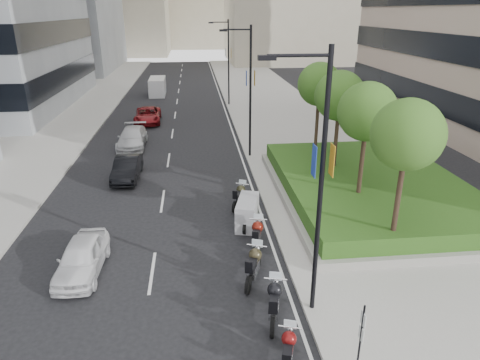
{
  "coord_description": "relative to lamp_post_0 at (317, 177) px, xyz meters",
  "views": [
    {
      "loc": [
        0.46,
        -10.97,
        9.87
      ],
      "look_at": [
        2.58,
        8.66,
        2.0
      ],
      "focal_mm": 32.0,
      "sensor_mm": 36.0,
      "label": 1
    }
  ],
  "objects": [
    {
      "name": "lamp_post_0",
      "position": [
        0.0,
        0.0,
        0.0
      ],
      "size": [
        2.34,
        0.45,
        9.0
      ],
      "color": "black",
      "rests_on": "ground"
    },
    {
      "name": "car_a",
      "position": [
        -8.39,
        3.33,
        -4.38
      ],
      "size": [
        1.74,
        4.05,
        1.36
      ],
      "primitive_type": "imported",
      "rotation": [
        0.0,
        0.0,
        -0.03
      ],
      "color": "white",
      "rests_on": "ground"
    },
    {
      "name": "tree_2",
      "position": [
        4.36,
        11.0,
        0.36
      ],
      "size": [
        2.8,
        2.8,
        6.3
      ],
      "color": "#332319",
      "rests_on": "planter"
    },
    {
      "name": "motorcycle_1",
      "position": [
        -1.23,
        -2.41,
        -4.5
      ],
      "size": [
        0.87,
        2.07,
        1.06
      ],
      "rotation": [
        0.0,
        0.0,
        1.27
      ],
      "color": "black",
      "rests_on": "ground"
    },
    {
      "name": "delivery_van",
      "position": [
        -8.13,
        42.17,
        -4.1
      ],
      "size": [
        1.94,
        4.94,
        2.06
      ],
      "rotation": [
        0.0,
        0.0,
        0.01
      ],
      "color": "white",
      "rests_on": "ground"
    },
    {
      "name": "lamp_post_1",
      "position": [
        0.0,
        17.0,
        0.0
      ],
      "size": [
        2.34,
        0.45,
        9.0
      ],
      "color": "black",
      "rests_on": "ground"
    },
    {
      "name": "ground",
      "position": [
        -4.14,
        -1.0,
        -5.07
      ],
      "size": [
        160.0,
        160.0,
        0.0
      ],
      "primitive_type": "plane",
      "color": "black",
      "rests_on": "ground"
    },
    {
      "name": "lane_edge",
      "position": [
        -0.44,
        29.0,
        -5.06
      ],
      "size": [
        0.12,
        100.0,
        0.01
      ],
      "primitive_type": "cube",
      "color": "silver",
      "rests_on": "ground"
    },
    {
      "name": "car_c",
      "position": [
        -8.52,
        20.49,
        -4.34
      ],
      "size": [
        2.04,
        4.99,
        1.45
      ],
      "primitive_type": "imported",
      "rotation": [
        0.0,
        0.0,
        -0.0
      ],
      "color": "silver",
      "rests_on": "ground"
    },
    {
      "name": "parking_sign",
      "position": [
        0.66,
        -3.0,
        -3.61
      ],
      "size": [
        0.06,
        0.32,
        2.5
      ],
      "color": "black",
      "rests_on": "ground"
    },
    {
      "name": "hedge",
      "position": [
        5.86,
        9.0,
        -4.12
      ],
      "size": [
        9.4,
        13.4,
        0.8
      ],
      "primitive_type": "cube",
      "color": "#274D16",
      "rests_on": "planter"
    },
    {
      "name": "motorcycle_4",
      "position": [
        -1.16,
        4.42,
        -4.43
      ],
      "size": [
        0.87,
        2.35,
        1.19
      ],
      "rotation": [
        0.0,
        0.0,
        1.33
      ],
      "color": "black",
      "rests_on": "ground"
    },
    {
      "name": "planter",
      "position": [
        5.86,
        9.0,
        -4.72
      ],
      "size": [
        10.0,
        14.0,
        0.4
      ],
      "primitive_type": "cube",
      "color": "gray",
      "rests_on": "sidewalk_right"
    },
    {
      "name": "sidewalk_left",
      "position": [
        -16.14,
        29.0,
        -4.99
      ],
      "size": [
        8.0,
        100.0,
        0.15
      ],
      "primitive_type": "cube",
      "color": "#9E9B93",
      "rests_on": "ground"
    },
    {
      "name": "motorcycle_5",
      "position": [
        -1.31,
        6.65,
        -4.39
      ],
      "size": [
        1.43,
        2.39,
        1.36
      ],
      "rotation": [
        0.0,
        0.0,
        1.32
      ],
      "color": "black",
      "rests_on": "ground"
    },
    {
      "name": "car_b",
      "position": [
        -8.01,
        13.69,
        -4.38
      ],
      "size": [
        1.56,
        4.19,
        1.37
      ],
      "primitive_type": "imported",
      "rotation": [
        0.0,
        0.0,
        -0.03
      ],
      "color": "black",
      "rests_on": "ground"
    },
    {
      "name": "car_d",
      "position": [
        -8.05,
        28.16,
        -4.36
      ],
      "size": [
        2.49,
        5.12,
        1.4
      ],
      "primitive_type": "imported",
      "rotation": [
        0.0,
        0.0,
        0.03
      ],
      "color": "maroon",
      "rests_on": "ground"
    },
    {
      "name": "tree_0",
      "position": [
        4.36,
        3.0,
        0.36
      ],
      "size": [
        2.8,
        2.8,
        6.3
      ],
      "color": "#332319",
      "rests_on": "planter"
    },
    {
      "name": "tree_1",
      "position": [
        4.36,
        7.0,
        0.36
      ],
      "size": [
        2.8,
        2.8,
        6.3
      ],
      "color": "#332319",
      "rests_on": "planter"
    },
    {
      "name": "motorcycle_2",
      "position": [
        -1.24,
        -0.21,
        -4.42
      ],
      "size": [
        0.89,
        2.39,
        1.21
      ],
      "rotation": [
        0.0,
        0.0,
        1.33
      ],
      "color": "black",
      "rests_on": "ground"
    },
    {
      "name": "lamp_post_2",
      "position": [
        0.0,
        35.0,
        0.0
      ],
      "size": [
        2.34,
        0.45,
        9.0
      ],
      "color": "black",
      "rests_on": "ground"
    },
    {
      "name": "lane_centre",
      "position": [
        -5.64,
        29.0,
        -5.06
      ],
      "size": [
        0.12,
        100.0,
        0.01
      ],
      "primitive_type": "cube",
      "color": "silver",
      "rests_on": "ground"
    },
    {
      "name": "tree_3",
      "position": [
        4.36,
        15.0,
        0.36
      ],
      "size": [
        2.8,
        2.8,
        6.3
      ],
      "color": "#332319",
      "rests_on": "planter"
    },
    {
      "name": "motorcycle_6",
      "position": [
        -1.46,
        8.9,
        -4.47
      ],
      "size": [
        1.07,
        2.08,
        1.1
      ],
      "rotation": [
        0.0,
        0.0,
        1.16
      ],
      "color": "black",
      "rests_on": "ground"
    },
    {
      "name": "motorcycle_3",
      "position": [
        -1.62,
        2.11,
        -4.42
      ],
      "size": [
        1.09,
        2.32,
        1.21
      ],
      "rotation": [
        0.0,
        0.0,
        1.21
      ],
      "color": "black",
      "rests_on": "ground"
    },
    {
      "name": "sidewalk_right",
      "position": [
        4.86,
        29.0,
        -4.99
      ],
      "size": [
        10.0,
        100.0,
        0.15
      ],
      "primitive_type": "cube",
      "color": "#9E9B93",
      "rests_on": "ground"
    }
  ]
}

